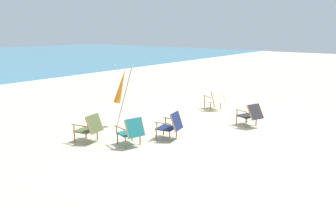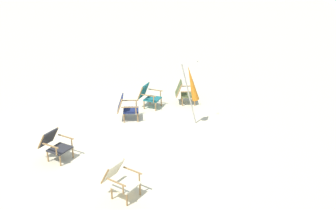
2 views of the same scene
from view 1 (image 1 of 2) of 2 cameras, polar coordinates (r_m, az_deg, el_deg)
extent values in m
plane|color=beige|center=(10.59, 3.42, -4.15)|extent=(80.00, 80.00, 0.00)
cube|color=#19234C|center=(9.56, -0.26, -4.02)|extent=(0.60, 0.57, 0.04)
cube|color=#19234C|center=(9.35, 1.52, -2.83)|extent=(0.52, 0.30, 0.50)
cylinder|color=olive|center=(9.50, -2.07, -5.14)|extent=(0.04, 0.04, 0.32)
cylinder|color=olive|center=(9.90, -0.78, -4.39)|extent=(0.04, 0.04, 0.32)
cylinder|color=olive|center=(9.31, 0.28, -5.50)|extent=(0.04, 0.04, 0.32)
cylinder|color=olive|center=(9.72, 1.50, -4.72)|extent=(0.04, 0.04, 0.32)
cube|color=olive|center=(9.25, -0.93, -3.18)|extent=(0.14, 0.52, 0.02)
cylinder|color=olive|center=(9.36, -1.95, -3.68)|extent=(0.04, 0.04, 0.22)
cube|color=olive|center=(9.73, 0.58, -2.36)|extent=(0.14, 0.52, 0.02)
cylinder|color=olive|center=(9.84, -0.41, -2.85)|extent=(0.04, 0.04, 0.22)
cylinder|color=olive|center=(9.13, 0.85, -3.22)|extent=(0.08, 0.21, 0.50)
cylinder|color=olive|center=(9.58, 2.16, -2.46)|extent=(0.08, 0.21, 0.50)
cube|color=beige|center=(13.27, 7.76, 0.69)|extent=(0.68, 0.66, 0.04)
cube|color=beige|center=(12.93, 8.70, 1.36)|extent=(0.57, 0.48, 0.47)
cylinder|color=olive|center=(13.36, 6.39, 0.11)|extent=(0.04, 0.04, 0.32)
cylinder|color=olive|center=(13.61, 8.05, 0.30)|extent=(0.04, 0.04, 0.32)
cylinder|color=olive|center=(13.01, 7.41, -0.27)|extent=(0.04, 0.04, 0.32)
cylinder|color=olive|center=(13.27, 9.10, -0.07)|extent=(0.04, 0.04, 0.32)
cube|color=olive|center=(13.06, 6.82, 1.51)|extent=(0.27, 0.49, 0.02)
cylinder|color=olive|center=(13.24, 6.36, 1.18)|extent=(0.04, 0.04, 0.22)
cube|color=olive|center=(13.37, 8.83, 1.71)|extent=(0.27, 0.49, 0.02)
cylinder|color=olive|center=(13.54, 8.36, 1.39)|extent=(0.04, 0.04, 0.22)
cylinder|color=olive|center=(12.79, 7.76, 1.26)|extent=(0.17, 0.28, 0.47)
cylinder|color=olive|center=(13.08, 9.61, 1.46)|extent=(0.17, 0.28, 0.47)
cube|color=#28282D|center=(11.19, 13.53, -1.86)|extent=(0.66, 0.64, 0.04)
cube|color=#28282D|center=(10.88, 14.97, -1.15)|extent=(0.57, 0.46, 0.46)
cylinder|color=olive|center=(11.22, 11.86, -2.57)|extent=(0.04, 0.04, 0.32)
cylinder|color=olive|center=(11.54, 13.58, -2.24)|extent=(0.04, 0.04, 0.32)
cylinder|color=olive|center=(10.92, 13.40, -3.08)|extent=(0.04, 0.04, 0.32)
cylinder|color=olive|center=(11.25, 15.11, -2.72)|extent=(0.04, 0.04, 0.32)
cube|color=olive|center=(10.93, 12.61, -0.96)|extent=(0.23, 0.50, 0.02)
cylinder|color=olive|center=(11.09, 11.92, -1.32)|extent=(0.04, 0.04, 0.22)
cube|color=olive|center=(11.32, 14.68, -0.60)|extent=(0.23, 0.50, 0.02)
cylinder|color=olive|center=(11.47, 13.98, -0.95)|extent=(0.04, 0.04, 0.22)
cylinder|color=olive|center=(10.70, 14.02, -1.32)|extent=(0.15, 0.30, 0.46)
cylinder|color=olive|center=(11.06, 15.89, -0.98)|extent=(0.15, 0.30, 0.46)
cube|color=#196066|center=(9.14, -6.88, -4.91)|extent=(0.63, 0.60, 0.04)
cube|color=#196066|center=(8.79, -5.79, -3.96)|extent=(0.54, 0.35, 0.50)
cylinder|color=olive|center=(9.26, -8.79, -5.78)|extent=(0.04, 0.04, 0.32)
cylinder|color=olive|center=(9.48, -6.30, -5.26)|extent=(0.04, 0.04, 0.32)
cylinder|color=olive|center=(8.90, -7.44, -6.50)|extent=(0.04, 0.04, 0.32)
cylinder|color=olive|center=(9.13, -4.88, -5.94)|extent=(0.04, 0.04, 0.32)
cube|color=olive|center=(8.93, -8.40, -3.92)|extent=(0.17, 0.52, 0.02)
cylinder|color=olive|center=(9.12, -8.95, -4.30)|extent=(0.04, 0.04, 0.22)
cube|color=olive|center=(9.20, -5.35, -3.32)|extent=(0.17, 0.52, 0.02)
cylinder|color=olive|center=(9.38, -5.95, -3.71)|extent=(0.04, 0.04, 0.22)
cylinder|color=olive|center=(8.67, -7.22, -4.25)|extent=(0.10, 0.24, 0.50)
cylinder|color=olive|center=(8.92, -4.40, -3.68)|extent=(0.10, 0.24, 0.50)
cube|color=#515B33|center=(9.63, -14.15, -4.29)|extent=(0.60, 0.56, 0.04)
cube|color=#515B33|center=(9.35, -12.69, -3.18)|extent=(0.53, 0.30, 0.50)
cylinder|color=olive|center=(9.66, -15.98, -5.35)|extent=(0.04, 0.04, 0.32)
cylinder|color=olive|center=(9.98, -14.14, -4.64)|extent=(0.04, 0.04, 0.32)
cylinder|color=olive|center=(9.37, -14.05, -5.78)|extent=(0.04, 0.04, 0.32)
cylinder|color=olive|center=(9.71, -12.22, -5.03)|extent=(0.04, 0.04, 0.32)
cube|color=olive|center=(9.36, -15.26, -3.45)|extent=(0.13, 0.53, 0.02)
cylinder|color=olive|center=(9.51, -16.06, -3.92)|extent=(0.04, 0.04, 0.22)
cube|color=olive|center=(9.76, -13.04, -2.66)|extent=(0.13, 0.53, 0.02)
cylinder|color=olive|center=(9.91, -13.84, -3.12)|extent=(0.04, 0.04, 0.22)
cylinder|color=olive|center=(9.16, -13.71, -3.56)|extent=(0.08, 0.23, 0.50)
cylinder|color=olive|center=(9.54, -11.71, -2.81)|extent=(0.08, 0.23, 0.50)
cylinder|color=#B7B2A8|center=(10.71, -7.58, 1.54)|extent=(0.41, 0.50, 2.03)
cone|color=orange|center=(10.66, -8.17, 3.40)|extent=(0.50, 0.54, 1.17)
sphere|color=#B7B2A8|center=(10.59, -9.27, 6.90)|extent=(0.06, 0.06, 0.06)
camera|label=2|loc=(20.33, 13.83, 18.87)|focal=42.00mm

